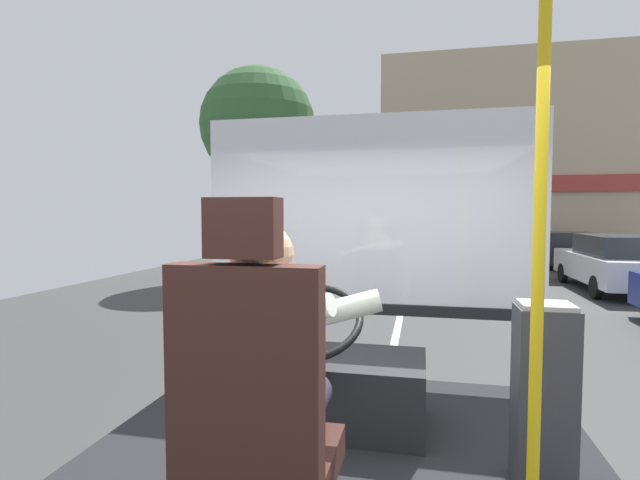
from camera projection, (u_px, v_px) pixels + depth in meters
ground at (403, 302)px, 10.60m from camera, size 18.00×44.00×0.06m
driver_seat at (257, 427)px, 1.53m from camera, size 0.48×0.48×1.27m
bus_driver at (268, 362)px, 1.64m from camera, size 0.77×0.55×0.78m
steering_console at (328, 386)px, 2.71m from camera, size 1.10×1.03×0.87m
handrail_pole at (538, 276)px, 1.67m from camera, size 0.04×0.04×2.00m
fare_box at (544, 396)px, 2.09m from camera, size 0.24×0.22×0.83m
windshield_panel at (368, 237)px, 3.49m from camera, size 2.50×0.08×1.48m
street_tree at (258, 126)px, 13.70m from camera, size 3.35×3.35×6.20m
shop_building at (521, 163)px, 19.87m from camera, size 11.42×5.22×8.16m
parked_car_white at (615, 262)px, 11.82m from camera, size 1.80×4.20×1.42m
parked_car_black at (563, 248)px, 17.37m from camera, size 1.81×4.03×1.28m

